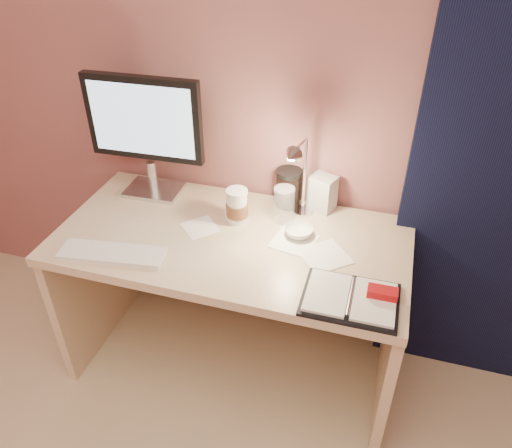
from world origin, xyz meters
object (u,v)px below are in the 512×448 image
(coffee_cup, at_px, (237,207))
(dark_jar, at_px, (289,190))
(bowl, at_px, (299,232))
(desk, at_px, (238,269))
(monitor, at_px, (145,126))
(keyboard, at_px, (112,253))
(lotion_bottle, at_px, (233,209))
(product_box, at_px, (322,193))
(desk_lamp, at_px, (304,176))
(planner, at_px, (353,298))
(clear_cup, at_px, (284,204))

(coffee_cup, bearing_deg, dark_jar, 46.21)
(bowl, bearing_deg, desk, -177.07)
(monitor, xyz_separation_m, keyboard, (0.05, -0.47, -0.31))
(coffee_cup, relative_size, bowl, 1.29)
(coffee_cup, height_order, lotion_bottle, coffee_cup)
(monitor, height_order, bowl, monitor)
(product_box, bearing_deg, desk_lamp, -90.27)
(planner, xyz_separation_m, desk_lamp, (-0.26, 0.39, 0.22))
(desk, xyz_separation_m, product_box, (0.30, 0.23, 0.30))
(planner, relative_size, coffee_cup, 2.20)
(keyboard, height_order, planner, planner)
(desk_lamp, bearing_deg, dark_jar, 132.54)
(dark_jar, bearing_deg, desk_lamp, -57.16)
(product_box, bearing_deg, bowl, -82.35)
(monitor, height_order, coffee_cup, monitor)
(clear_cup, bearing_deg, dark_jar, 94.41)
(coffee_cup, bearing_deg, desk, -73.46)
(bowl, bearing_deg, lotion_bottle, 174.24)
(lotion_bottle, distance_m, dark_jar, 0.26)
(lotion_bottle, bearing_deg, dark_jar, 43.65)
(clear_cup, distance_m, lotion_bottle, 0.21)
(lotion_bottle, bearing_deg, monitor, 164.90)
(keyboard, distance_m, bowl, 0.73)
(coffee_cup, distance_m, lotion_bottle, 0.02)
(bowl, height_order, product_box, product_box)
(planner, bearing_deg, keyboard, -179.80)
(bowl, bearing_deg, product_box, 77.22)
(planner, bearing_deg, monitor, 154.15)
(monitor, height_order, planner, monitor)
(planner, distance_m, clear_cup, 0.53)
(monitor, height_order, dark_jar, monitor)
(bowl, xyz_separation_m, lotion_bottle, (-0.28, 0.03, 0.04))
(dark_jar, bearing_deg, clear_cup, -85.59)
(keyboard, bearing_deg, bowl, 18.27)
(monitor, xyz_separation_m, product_box, (0.75, 0.08, -0.24))
(keyboard, height_order, bowl, bowl)
(clear_cup, height_order, product_box, product_box)
(desk, xyz_separation_m, desk_lamp, (0.25, 0.09, 0.46))
(desk, bearing_deg, coffee_cup, 106.54)
(desk, height_order, dark_jar, dark_jar)
(monitor, xyz_separation_m, desk_lamp, (0.70, -0.07, -0.09))
(planner, distance_m, coffee_cup, 0.63)
(bowl, bearing_deg, planner, -50.57)
(bowl, bearing_deg, dark_jar, 114.11)
(monitor, xyz_separation_m, clear_cup, (0.62, -0.05, -0.24))
(dark_jar, height_order, desk_lamp, desk_lamp)
(desk, relative_size, lotion_bottle, 13.07)
(planner, distance_m, dark_jar, 0.63)
(bowl, distance_m, lotion_bottle, 0.29)
(desk, height_order, desk_lamp, desk_lamp)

